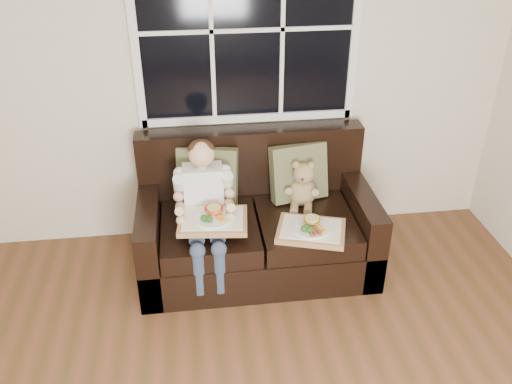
{
  "coord_description": "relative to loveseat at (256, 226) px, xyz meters",
  "views": [
    {
      "loc": [
        -0.18,
        -1.33,
        2.58
      ],
      "look_at": [
        0.24,
        1.85,
        0.7
      ],
      "focal_mm": 38.0,
      "sensor_mm": 36.0,
      "label": 1
    }
  ],
  "objects": [
    {
      "name": "teddy_bear",
      "position": [
        0.36,
        0.04,
        0.29
      ],
      "size": [
        0.25,
        0.3,
        0.37
      ],
      "rotation": [
        0.0,
        0.0,
        -0.25
      ],
      "color": "#9B8052",
      "rests_on": "loveseat"
    },
    {
      "name": "room_walls",
      "position": [
        -0.26,
        -2.02,
        1.28
      ],
      "size": [
        4.52,
        5.02,
        2.71
      ],
      "color": "beige",
      "rests_on": "ground"
    },
    {
      "name": "loveseat",
      "position": [
        0.0,
        0.0,
        0.0
      ],
      "size": [
        1.7,
        0.92,
        0.96
      ],
      "color": "black",
      "rests_on": "ground"
    },
    {
      "name": "tray_right",
      "position": [
        0.34,
        -0.35,
        0.17
      ],
      "size": [
        0.54,
        0.47,
        0.11
      ],
      "rotation": [
        0.0,
        0.0,
        -0.31
      ],
      "color": "#B07C4F",
      "rests_on": "loveseat"
    },
    {
      "name": "pillow_left",
      "position": [
        -0.34,
        0.15,
        0.36
      ],
      "size": [
        0.47,
        0.29,
        0.45
      ],
      "rotation": [
        -0.21,
        0.0,
        -0.23
      ],
      "color": "#5E623D",
      "rests_on": "loveseat"
    },
    {
      "name": "child",
      "position": [
        -0.37,
        -0.12,
        0.35
      ],
      "size": [
        0.4,
        0.6,
        0.91
      ],
      "color": "silver",
      "rests_on": "loveseat"
    },
    {
      "name": "pillow_right",
      "position": [
        0.34,
        0.15,
        0.35
      ],
      "size": [
        0.46,
        0.27,
        0.44
      ],
      "rotation": [
        -0.21,
        0.0,
        0.2
      ],
      "color": "#5E623D",
      "rests_on": "loveseat"
    },
    {
      "name": "window_back",
      "position": [
        0.0,
        0.46,
        1.34
      ],
      "size": [
        1.62,
        0.04,
        1.37
      ],
      "color": "black",
      "rests_on": "room_walls"
    },
    {
      "name": "tray_left",
      "position": [
        -0.33,
        -0.28,
        0.27
      ],
      "size": [
        0.5,
        0.4,
        0.11
      ],
      "rotation": [
        0.0,
        0.0,
        -0.11
      ],
      "color": "#B07C4F",
      "rests_on": "child"
    }
  ]
}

